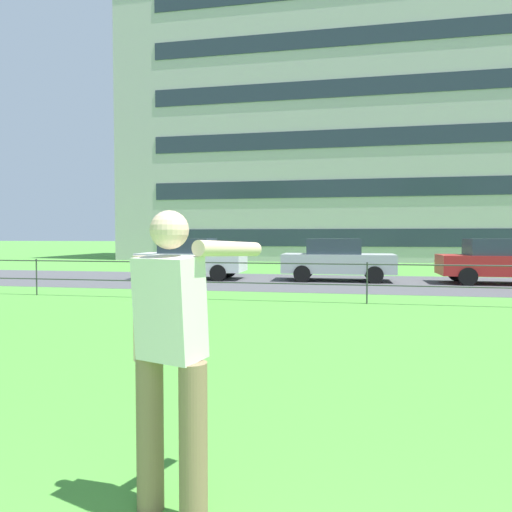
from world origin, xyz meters
name	(u,v)px	position (x,y,z in m)	size (l,w,h in m)	color
street_strip	(360,283)	(0.00, 16.62, 0.00)	(80.00, 6.44, 0.01)	#4C4C51
park_fence	(367,276)	(0.00, 11.53, 0.67)	(35.49, 0.04, 1.00)	#333833
person_thrower	(172,352)	(-1.48, 2.61, 0.95)	(0.69, 0.72, 1.76)	#846B4C
car_white_far_right	(191,258)	(-6.31, 17.09, 0.78)	(4.03, 1.87, 1.54)	silver
car_silver_far_left	(337,259)	(-0.82, 17.32, 0.78)	(4.02, 1.85, 1.54)	#B7BABF
car_red_center	(500,261)	(4.64, 17.18, 0.78)	(4.01, 1.84, 1.54)	red
apartment_building_background	(395,128)	(2.88, 35.15, 9.42)	(38.04, 11.22, 18.83)	#B7B2AD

